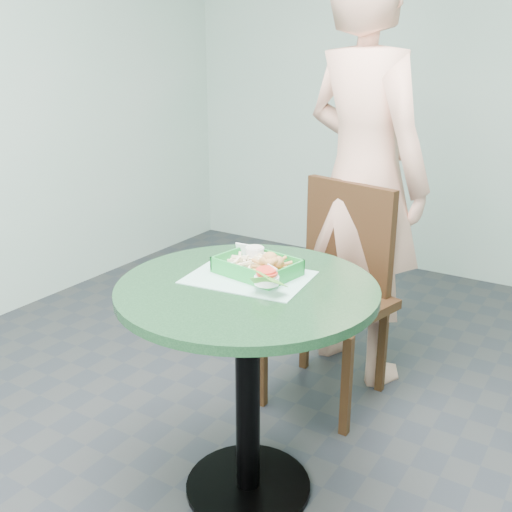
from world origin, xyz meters
The scene contains 11 objects.
floor centered at (0.00, 0.00, 0.00)m, with size 4.00×5.00×0.02m, color #303335.
wall_back centered at (0.00, 2.50, 1.40)m, with size 4.00×0.04×2.80m, color silver.
cafe_table centered at (0.00, 0.00, 0.58)m, with size 0.82×0.82×0.75m.
dining_chair centered at (-0.04, 0.75, 0.53)m, with size 0.45×0.45×0.93m.
diner_person centered at (-0.04, 1.02, 1.13)m, with size 0.82×0.54×2.25m, color #E0A389.
placemat centered at (-0.03, 0.05, 0.75)m, with size 0.38×0.28×0.00m, color #8CC2AF.
food_basket centered at (-0.02, 0.09, 0.77)m, with size 0.25×0.18×0.05m.
crab_sandwich centered at (0.03, 0.09, 0.80)m, with size 0.11×0.11×0.07m.
fries_pile centered at (-0.06, 0.09, 0.79)m, with size 0.11×0.12×0.04m, color beige, non-canonical shape.
sauce_ramekin centered at (-0.08, 0.15, 0.80)m, with size 0.06×0.06×0.04m.
garnish_cup centered at (0.09, 0.01, 0.79)m, with size 0.11×0.11×0.04m.
Camera 1 is at (0.94, -1.44, 1.46)m, focal length 42.00 mm.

